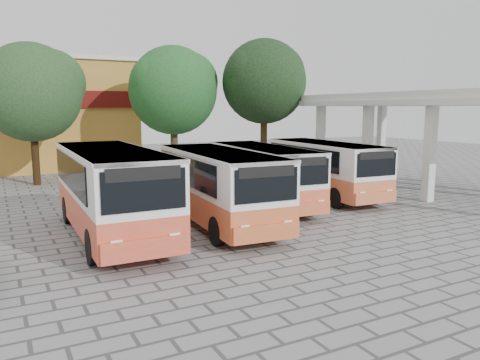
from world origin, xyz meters
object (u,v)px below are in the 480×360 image
bus_centre_right (262,172)px  bus_far_right (325,166)px  bus_far_left (111,187)px  bus_centre_left (219,183)px

bus_centre_right → bus_far_right: bus_far_right is taller
bus_far_right → bus_centre_right: bearing=-169.0°
bus_far_left → bus_centre_left: 4.07m
bus_centre_left → bus_far_right: (7.32, 2.75, -0.05)m
bus_far_left → bus_centre_right: 7.62m
bus_centre_right → bus_far_right: (4.03, 0.52, 0.01)m
bus_far_left → bus_centre_right: size_ratio=1.09×
bus_far_left → bus_centre_left: size_ratio=1.06×
bus_centre_left → bus_centre_right: 3.97m
bus_centre_right → bus_far_right: size_ratio=1.00×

